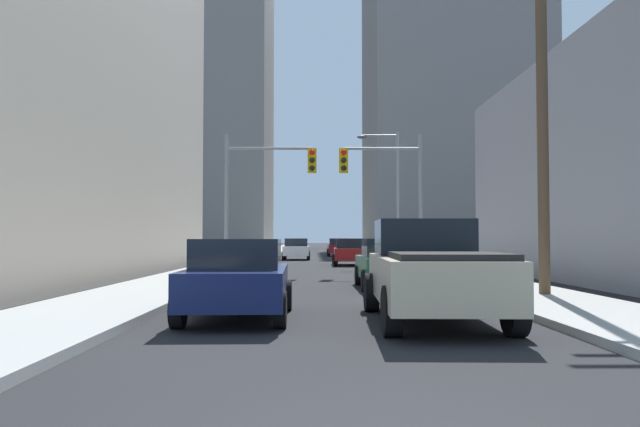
{
  "coord_description": "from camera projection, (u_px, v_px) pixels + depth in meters",
  "views": [
    {
      "loc": [
        -0.48,
        -4.16,
        1.53
      ],
      "look_at": [
        0.0,
        36.9,
        3.13
      ],
      "focal_mm": 35.7,
      "sensor_mm": 36.0,
      "label": 1
    }
  ],
  "objects": [
    {
      "name": "utility_pole_right",
      "position": [
        542.0,
        92.0,
        16.01
      ],
      "size": [
        2.2,
        0.28,
        9.88
      ],
      "color": "brown",
      "rests_on": "ground"
    },
    {
      "name": "sidewalk_right",
      "position": [
        377.0,
        255.0,
        54.12
      ],
      "size": [
        2.89,
        160.0,
        0.15
      ],
      "primitive_type": "cube",
      "color": "#9E9E99",
      "rests_on": "ground"
    },
    {
      "name": "sidewalk_left",
      "position": [
        259.0,
        255.0,
        54.0
      ],
      "size": [
        2.89,
        160.0,
        0.15
      ],
      "primitive_type": "cube",
      "color": "#9E9E99",
      "rests_on": "ground"
    },
    {
      "name": "traffic_signal_near_left",
      "position": [
        266.0,
        180.0,
        27.28
      ],
      "size": [
        3.95,
        0.44,
        6.0
      ],
      "color": "gray",
      "rests_on": "ground"
    },
    {
      "name": "street_lamp_right",
      "position": [
        391.0,
        185.0,
        35.49
      ],
      "size": [
        2.35,
        0.32,
        7.5
      ],
      "color": "gray",
      "rests_on": "ground"
    },
    {
      "name": "building_right_far_highrise",
      "position": [
        449.0,
        97.0,
        95.4
      ],
      "size": [
        24.19,
        25.57,
        45.35
      ],
      "primitive_type": "cube",
      "color": "gray",
      "rests_on": "ground"
    },
    {
      "name": "traffic_signal_near_right",
      "position": [
        385.0,
        180.0,
        27.34
      ],
      "size": [
        3.6,
        0.44,
        6.0
      ],
      "color": "gray",
      "rests_on": "ground"
    },
    {
      "name": "sedan_maroon",
      "position": [
        339.0,
        247.0,
        54.07
      ],
      "size": [
        1.95,
        4.2,
        1.52
      ],
      "color": "maroon",
      "rests_on": "ground"
    },
    {
      "name": "sedan_navy",
      "position": [
        238.0,
        278.0,
        12.1
      ],
      "size": [
        1.95,
        4.24,
        1.52
      ],
      "color": "#141E4C",
      "rests_on": "ground"
    },
    {
      "name": "sedan_white",
      "position": [
        296.0,
        249.0,
        45.32
      ],
      "size": [
        1.95,
        4.21,
        1.52
      ],
      "color": "white",
      "rests_on": "ground"
    },
    {
      "name": "sedan_green",
      "position": [
        390.0,
        263.0,
        19.49
      ],
      "size": [
        1.95,
        4.21,
        1.52
      ],
      "color": "#195938",
      "rests_on": "ground"
    },
    {
      "name": "pickup_truck_beige",
      "position": [
        431.0,
        271.0,
        11.76
      ],
      "size": [
        2.2,
        5.46,
        1.9
      ],
      "color": "#C6B793",
      "rests_on": "ground"
    },
    {
      "name": "building_left_far_tower",
      "position": [
        196.0,
        56.0,
        97.96
      ],
      "size": [
        22.75,
        21.46,
        59.22
      ],
      "primitive_type": "cube",
      "color": "gray",
      "rests_on": "ground"
    },
    {
      "name": "sedan_red",
      "position": [
        350.0,
        252.0,
        36.1
      ],
      "size": [
        1.95,
        4.25,
        1.52
      ],
      "color": "maroon",
      "rests_on": "ground"
    }
  ]
}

